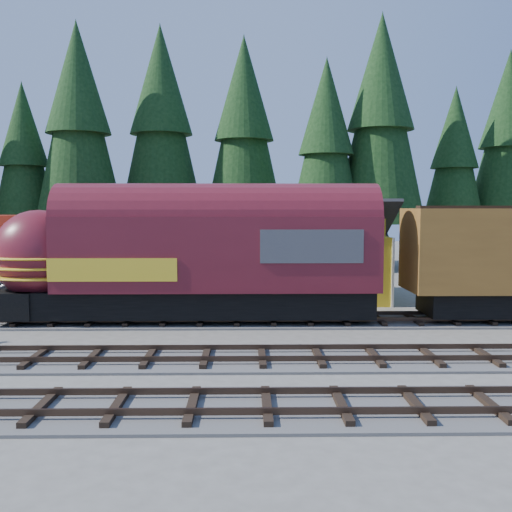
{
  "coord_description": "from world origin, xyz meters",
  "views": [
    {
      "loc": [
        -1.06,
        -19.85,
        4.92
      ],
      "look_at": [
        -0.7,
        4.0,
        2.83
      ],
      "focal_mm": 40.0,
      "sensor_mm": 36.0,
      "label": 1
    }
  ],
  "objects_px": {
    "depot": "(267,243)",
    "pickup_truck_a": "(72,287)",
    "locomotive": "(178,262)",
    "caboose": "(67,242)"
  },
  "relations": [
    {
      "from": "depot",
      "to": "pickup_truck_a",
      "type": "distance_m",
      "value": 10.25
    },
    {
      "from": "pickup_truck_a",
      "to": "locomotive",
      "type": "bearing_deg",
      "value": -126.67
    },
    {
      "from": "locomotive",
      "to": "caboose",
      "type": "distance_m",
      "value": 16.67
    },
    {
      "from": "pickup_truck_a",
      "to": "caboose",
      "type": "bearing_deg",
      "value": 18.91
    },
    {
      "from": "caboose",
      "to": "pickup_truck_a",
      "type": "bearing_deg",
      "value": -71.38
    },
    {
      "from": "depot",
      "to": "locomotive",
      "type": "distance_m",
      "value": 7.64
    },
    {
      "from": "depot",
      "to": "locomotive",
      "type": "relative_size",
      "value": 0.78
    },
    {
      "from": "caboose",
      "to": "depot",
      "type": "bearing_deg",
      "value": -29.88
    },
    {
      "from": "depot",
      "to": "locomotive",
      "type": "bearing_deg",
      "value": -121.61
    },
    {
      "from": "locomotive",
      "to": "depot",
      "type": "bearing_deg",
      "value": 58.39
    }
  ]
}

